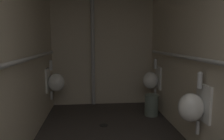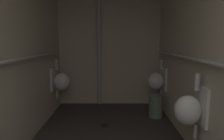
{
  "view_description": "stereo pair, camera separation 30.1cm",
  "coord_description": "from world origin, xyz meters",
  "px_view_note": "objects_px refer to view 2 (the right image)",
  "views": [
    {
      "loc": [
        -0.24,
        0.03,
        1.39
      ],
      "look_at": [
        0.05,
        3.01,
        0.96
      ],
      "focal_mm": 33.13,
      "sensor_mm": 36.0,
      "label": 1
    },
    {
      "loc": [
        0.06,
        0.03,
        1.39
      ],
      "look_at": [
        0.05,
        3.01,
        0.96
      ],
      "focal_mm": 33.13,
      "sensor_mm": 36.0,
      "label": 2
    }
  ],
  "objects_px": {
    "urinal_left_mid": "(61,81)",
    "waste_bin": "(156,106)",
    "urinal_right_far": "(158,81)",
    "floor_drain": "(105,125)",
    "urinal_right_mid": "(190,109)",
    "standpipe_back_wall": "(99,46)"
  },
  "relations": [
    {
      "from": "urinal_left_mid",
      "to": "waste_bin",
      "type": "height_order",
      "value": "urinal_left_mid"
    },
    {
      "from": "urinal_right_far",
      "to": "floor_drain",
      "type": "distance_m",
      "value": 1.34
    },
    {
      "from": "urinal_right_mid",
      "to": "urinal_left_mid",
      "type": "bearing_deg",
      "value": 138.41
    },
    {
      "from": "urinal_right_mid",
      "to": "waste_bin",
      "type": "bearing_deg",
      "value": 93.08
    },
    {
      "from": "standpipe_back_wall",
      "to": "floor_drain",
      "type": "xyz_separation_m",
      "value": [
        0.15,
        -1.11,
        -1.28
      ]
    },
    {
      "from": "standpipe_back_wall",
      "to": "urinal_right_far",
      "type": "bearing_deg",
      "value": -21.64
    },
    {
      "from": "floor_drain",
      "to": "standpipe_back_wall",
      "type": "bearing_deg",
      "value": 97.95
    },
    {
      "from": "standpipe_back_wall",
      "to": "floor_drain",
      "type": "bearing_deg",
      "value": -82.05
    },
    {
      "from": "urinal_right_far",
      "to": "floor_drain",
      "type": "relative_size",
      "value": 5.39
    },
    {
      "from": "standpipe_back_wall",
      "to": "waste_bin",
      "type": "xyz_separation_m",
      "value": [
        1.07,
        -0.73,
        -1.08
      ]
    },
    {
      "from": "urinal_right_far",
      "to": "standpipe_back_wall",
      "type": "distance_m",
      "value": 1.39
    },
    {
      "from": "urinal_left_mid",
      "to": "floor_drain",
      "type": "xyz_separation_m",
      "value": [
        0.87,
        -0.63,
        -0.62
      ]
    },
    {
      "from": "standpipe_back_wall",
      "to": "floor_drain",
      "type": "relative_size",
      "value": 17.93
    },
    {
      "from": "urinal_right_far",
      "to": "standpipe_back_wall",
      "type": "xyz_separation_m",
      "value": [
        -1.14,
        0.45,
        0.66
      ]
    },
    {
      "from": "urinal_left_mid",
      "to": "urinal_right_far",
      "type": "xyz_separation_m",
      "value": [
        1.86,
        0.02,
        0.0
      ]
    },
    {
      "from": "urinal_right_far",
      "to": "waste_bin",
      "type": "xyz_separation_m",
      "value": [
        -0.08,
        -0.28,
        -0.42
      ]
    },
    {
      "from": "urinal_left_mid",
      "to": "floor_drain",
      "type": "distance_m",
      "value": 1.24
    },
    {
      "from": "urinal_left_mid",
      "to": "floor_drain",
      "type": "relative_size",
      "value": 5.39
    },
    {
      "from": "urinal_right_mid",
      "to": "floor_drain",
      "type": "xyz_separation_m",
      "value": [
        -0.99,
        1.01,
        -0.62
      ]
    },
    {
      "from": "urinal_right_mid",
      "to": "standpipe_back_wall",
      "type": "xyz_separation_m",
      "value": [
        -1.14,
        2.12,
        0.66
      ]
    },
    {
      "from": "standpipe_back_wall",
      "to": "floor_drain",
      "type": "height_order",
      "value": "standpipe_back_wall"
    },
    {
      "from": "urinal_right_mid",
      "to": "waste_bin",
      "type": "height_order",
      "value": "urinal_right_mid"
    }
  ]
}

